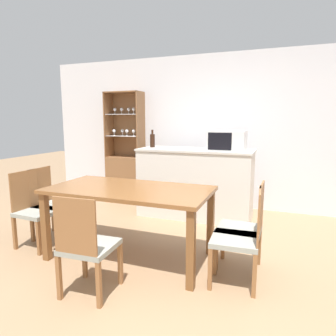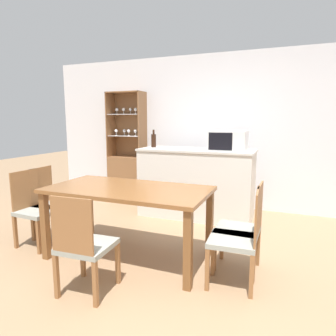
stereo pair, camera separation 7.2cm
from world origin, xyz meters
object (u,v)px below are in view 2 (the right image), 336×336
display_cabinet (128,168)px  dining_chair_side_left_far (52,203)px  dining_chair_side_right_far (242,229)px  wine_bottle (154,140)px  dining_chair_side_left_near (36,209)px  microwave (228,141)px  dining_chair_head_near (84,245)px  dining_table (128,196)px  dining_chair_side_right_near (238,238)px

display_cabinet → dining_chair_side_left_far: bearing=-88.8°
dining_chair_side_right_far → wine_bottle: wine_bottle is taller
dining_chair_side_left_near → microwave: (1.92, 1.71, 0.75)m
display_cabinet → dining_chair_head_near: (1.22, -2.90, -0.14)m
dining_table → wine_bottle: 1.77m
dining_table → dining_chair_side_left_near: (-1.18, -0.13, -0.24)m
dining_chair_head_near → dining_chair_side_right_far: bearing=34.0°
dining_chair_side_left_far → dining_table: bearing=82.2°
dining_chair_side_right_far → dining_chair_side_left_far: same height
dining_table → dining_chair_side_right_near: (1.18, -0.13, -0.24)m
display_cabinet → dining_chair_side_right_far: size_ratio=2.22×
display_cabinet → dining_chair_head_near: display_cabinet is taller
dining_table → dining_chair_head_near: size_ratio=1.93×
dining_chair_side_right_near → dining_chair_side_right_far: bearing=-3.4°
dining_table → dining_chair_side_left_far: 1.21m
dining_chair_side_left_far → dining_chair_side_left_near: bearing=-1.5°
dining_table → microwave: bearing=64.8°
dining_chair_side_right_far → wine_bottle: (-1.63, 1.51, 0.72)m
display_cabinet → dining_table: display_cabinet is taller
wine_bottle → dining_chair_head_near: bearing=-79.3°
display_cabinet → wine_bottle: display_cabinet is taller
dining_chair_side_right_near → dining_chair_side_left_far: same height
dining_chair_side_right_far → dining_chair_side_right_near: size_ratio=1.00×
dining_table → dining_chair_side_right_far: dining_chair_side_right_far is taller
dining_chair_side_right_far → dining_chair_side_right_near: 0.26m
dining_chair_side_left_far → microwave: size_ratio=1.73×
dining_table → wine_bottle: size_ratio=6.16×
dining_table → dining_chair_head_near: dining_chair_head_near is taller
dining_chair_side_right_near → dining_chair_side_left_near: bearing=86.7°
dining_chair_side_right_near → dining_chair_side_left_near: 2.36m
dining_table → dining_chair_side_left_far: (-1.18, 0.13, -0.24)m
microwave → display_cabinet: bearing=164.3°
dining_chair_side_right_near → dining_chair_side_left_near: (-2.36, -0.00, 0.00)m
dining_chair_side_left_near → wine_bottle: bearing=160.5°
wine_bottle → display_cabinet: bearing=147.2°
dining_chair_side_right_near → dining_chair_head_near: (-1.18, -0.63, 0.00)m
dining_table → dining_chair_side_right_near: bearing=-6.2°
display_cabinet → dining_table: bearing=-60.2°
microwave → dining_chair_side_left_far: bearing=-142.9°
display_cabinet → dining_chair_side_left_far: 2.01m
dining_chair_side_left_near → dining_chair_head_near: (1.18, -0.63, 0.00)m
dining_chair_side_left_far → microwave: (1.92, 1.45, 0.75)m
display_cabinet → dining_chair_side_right_near: size_ratio=2.22×
display_cabinet → dining_chair_side_left_far: size_ratio=2.22×
dining_table → dining_chair_side_right_far: bearing=6.3°
display_cabinet → dining_table: (1.22, -2.13, 0.09)m
dining_chair_side_right_far → dining_chair_side_right_near: bearing=-178.9°
display_cabinet → dining_chair_side_left_near: size_ratio=2.22×
dining_table → dining_chair_side_right_near: size_ratio=1.93×
dining_table → dining_chair_side_right_far: 1.21m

